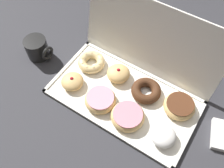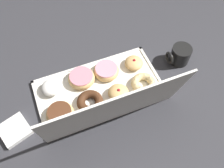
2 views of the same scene
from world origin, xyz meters
TOP-DOWN VIEW (x-y plane):
  - ground_plane at (0.00, 0.00)m, footprint 3.00×3.00m
  - donut_box at (0.00, 0.00)m, footprint 0.55×0.29m
  - box_lid_open at (0.00, 0.18)m, footprint 0.55×0.07m
  - jelly_filled_donut_0 at (-0.19, -0.06)m, footprint 0.09×0.09m
  - pink_frosted_donut_1 at (-0.06, -0.07)m, footprint 0.12×0.12m
  - pink_frosted_donut_2 at (0.06, -0.07)m, footprint 0.12×0.12m
  - powdered_filled_donut_3 at (0.20, -0.07)m, footprint 0.09×0.09m
  - cruller_donut_4 at (-0.19, 0.06)m, footprint 0.11×0.11m
  - jelly_filled_donut_5 at (-0.07, 0.07)m, footprint 0.09×0.09m
  - chocolate_cake_ring_donut_6 at (0.06, 0.06)m, footprint 0.11×0.11m
  - chocolate_frosted_donut_7 at (0.19, 0.07)m, footprint 0.12×0.12m
  - coffee_mug at (-0.41, -0.01)m, footprint 0.11×0.09m
  - napkin_stack at (0.38, 0.06)m, footprint 0.14×0.14m

SIDE VIEW (x-z plane):
  - ground_plane at x=0.00m, z-range 0.00..0.00m
  - donut_box at x=0.00m, z-range 0.00..0.01m
  - napkin_stack at x=0.38m, z-range 0.00..0.02m
  - chocolate_cake_ring_donut_6 at x=0.06m, z-range 0.01..0.05m
  - cruller_donut_4 at x=-0.19m, z-range 0.01..0.05m
  - pink_frosted_donut_1 at x=-0.06m, z-range 0.01..0.05m
  - pink_frosted_donut_2 at x=0.06m, z-range 0.01..0.05m
  - chocolate_frosted_donut_7 at x=0.19m, z-range 0.01..0.05m
  - jelly_filled_donut_0 at x=-0.19m, z-range 0.01..0.05m
  - powdered_filled_donut_3 at x=0.20m, z-range 0.01..0.06m
  - jelly_filled_donut_5 at x=-0.07m, z-range 0.01..0.06m
  - coffee_mug at x=-0.41m, z-range 0.00..0.09m
  - box_lid_open at x=0.00m, z-range 0.00..0.29m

